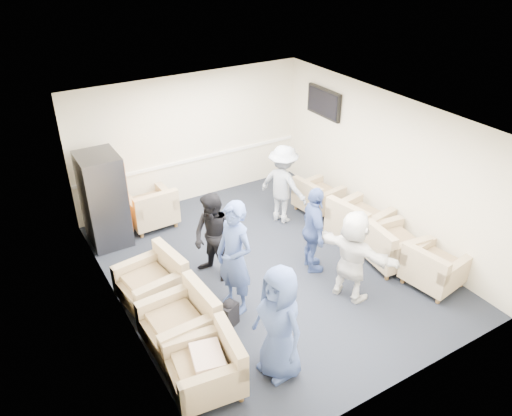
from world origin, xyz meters
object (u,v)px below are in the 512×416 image
person_back_left (214,238)px  person_front_right (353,256)px  armchair_right_midfar (357,223)px  armchair_right_far (316,198)px  person_back_right (283,185)px  armchair_right_midnear (390,247)px  person_mid_right (314,230)px  armchair_left_far (155,283)px  armchair_right_near (433,269)px  person_mid_left (235,258)px  vending_machine (104,200)px  armchair_left_mid (183,323)px  person_front_left (279,323)px  armchair_corner (152,210)px  armchair_left_near (209,368)px

person_back_left → person_front_right: person_back_left is taller
armchair_right_midfar → armchair_right_far: size_ratio=1.21×
person_back_right → person_front_right: (-0.38, -2.49, -0.03)m
armchair_right_midnear → person_front_right: bearing=111.2°
person_back_right → person_mid_right: (-0.46, -1.61, -0.02)m
armchair_right_far → person_front_right: bearing=147.0°
armchair_left_far → person_back_right: (3.08, 1.05, 0.44)m
armchair_right_near → armchair_left_far: bearing=55.4°
armchair_right_near → person_back_left: size_ratio=0.61×
person_back_right → person_mid_left: bearing=109.5°
vending_machine → person_mid_right: 3.81m
person_back_right → person_front_right: bearing=149.8°
armchair_left_far → armchair_right_near: armchair_left_far is taller
armchair_right_midnear → vending_machine: bearing=57.1°
armchair_right_midfar → person_front_right: (-1.16, -1.17, 0.40)m
person_mid_right → armchair_right_near: bearing=-113.7°
armchair_right_midnear → armchair_left_far: bearing=79.9°
person_mid_left → person_back_left: size_ratio=1.19×
vending_machine → person_back_left: bearing=-59.0°
vending_machine → person_back_right: (3.19, -1.04, -0.08)m
armchair_left_mid → vending_machine: vending_machine is taller
person_front_right → person_back_right: bearing=-27.6°
person_back_left → person_back_right: bearing=95.8°
armchair_left_far → person_front_right: size_ratio=0.65×
person_front_left → person_front_right: (1.82, 0.72, -0.06)m
armchair_left_far → armchair_corner: size_ratio=1.12×
person_front_left → person_mid_left: bearing=167.0°
armchair_right_far → person_back_left: person_back_left is taller
armchair_left_mid → person_back_left: 1.64m
armchair_left_near → armchair_right_near: bearing=97.3°
armchair_right_midfar → armchair_corner: size_ratio=1.19×
armchair_left_near → person_front_right: 2.81m
armchair_right_midnear → vending_machine: vending_machine is taller
armchair_right_midfar → person_back_right: (-0.79, 1.32, 0.43)m
armchair_corner → person_back_right: person_back_right is taller
armchair_corner → person_mid_left: person_mid_left is taller
armchair_right_far → armchair_left_far: bearing=97.1°
armchair_right_far → armchair_right_midfar: bearing=172.2°
armchair_corner → armchair_right_far: bearing=157.0°
armchair_right_near → person_mid_right: size_ratio=0.60×
armchair_left_mid → vending_machine: bearing=179.4°
armchair_right_midnear → vending_machine: size_ratio=0.55×
armchair_corner → vending_machine: vending_machine is taller
armchair_right_midnear → armchair_right_midfar: 0.87m
armchair_left_mid → armchair_right_midnear: 3.84m
person_mid_left → person_mid_right: person_mid_left is taller
armchair_left_far → person_back_left: person_back_left is taller
person_mid_left → armchair_left_mid: bearing=-87.3°
armchair_right_far → person_back_right: bearing=78.6°
armchair_left_far → person_mid_right: 2.70m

